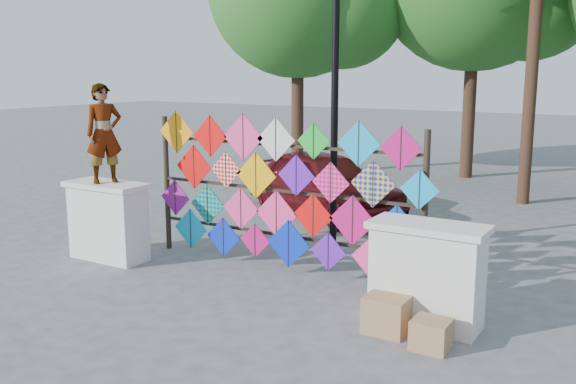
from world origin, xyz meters
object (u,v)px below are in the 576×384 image
object	(u,v)px
kite_rack	(281,194)
sedan	(323,182)
lamppost	(335,94)
vendor_woman	(104,134)

from	to	relation	value
kite_rack	sedan	xyz separation A→B (m)	(-1.32, 3.85, -0.53)
sedan	lamppost	distance (m)	3.62
kite_rack	sedan	world-z (taller)	kite_rack
vendor_woman	lamppost	world-z (taller)	lamppost
vendor_woman	lamppost	xyz separation A→B (m)	(2.99, 2.20, 0.62)
sedan	lamppost	size ratio (longest dim) A/B	0.91
vendor_woman	lamppost	distance (m)	3.76
vendor_woman	kite_rack	bearing A→B (deg)	-43.75
sedan	lamppost	xyz separation A→B (m)	(1.57, -2.58, 2.00)
kite_rack	vendor_woman	size ratio (longest dim) A/B	3.12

